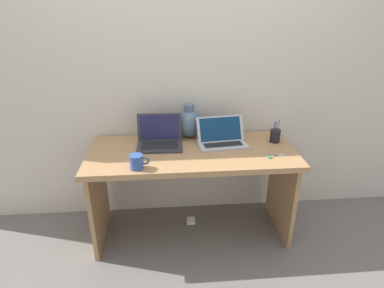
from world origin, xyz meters
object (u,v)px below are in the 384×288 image
at_px(laptop_right, 221,137).
at_px(power_brick, 190,221).
at_px(scissors, 272,156).
at_px(pen_cup, 275,136).
at_px(laptop_left, 160,137).
at_px(coffee_mug, 137,162).
at_px(green_vase, 189,123).

height_order(laptop_right, power_brick, laptop_right).
bearing_deg(laptop_right, scissors, -38.52).
height_order(pen_cup, power_brick, pen_cup).
height_order(laptop_left, pen_cup, laptop_left).
xyz_separation_m(laptop_left, coffee_mug, (-0.14, -0.36, -0.01)).
xyz_separation_m(laptop_left, power_brick, (0.23, -0.01, -0.76)).
distance_m(green_vase, pen_cup, 0.66).
relative_size(coffee_mug, scissors, 0.86).
relative_size(green_vase, power_brick, 3.76).
bearing_deg(power_brick, laptop_right, -2.02).
bearing_deg(coffee_mug, laptop_left, 68.38).
distance_m(coffee_mug, scissors, 0.92).
relative_size(laptop_left, green_vase, 1.27).
xyz_separation_m(green_vase, pen_cup, (0.64, -0.16, -0.06)).
height_order(laptop_right, scissors, laptop_right).
bearing_deg(green_vase, laptop_left, -148.50).
height_order(laptop_left, scissors, laptop_left).
distance_m(laptop_left, coffee_mug, 0.39).
bearing_deg(laptop_right, power_brick, 177.98).
bearing_deg(coffee_mug, laptop_right, 29.66).
distance_m(pen_cup, power_brick, 0.99).
bearing_deg(laptop_left, green_vase, 31.50).
bearing_deg(pen_cup, laptop_left, 178.67).
bearing_deg(green_vase, scissors, -37.06).
height_order(coffee_mug, pen_cup, pen_cup).
height_order(green_vase, pen_cup, green_vase).
relative_size(laptop_right, scissors, 2.56).
bearing_deg(coffee_mug, pen_cup, 18.59).
xyz_separation_m(laptop_left, scissors, (0.77, -0.27, -0.06)).
relative_size(laptop_left, coffee_mug, 2.63).
bearing_deg(laptop_left, coffee_mug, -111.62).
bearing_deg(scissors, pen_cup, 68.99).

